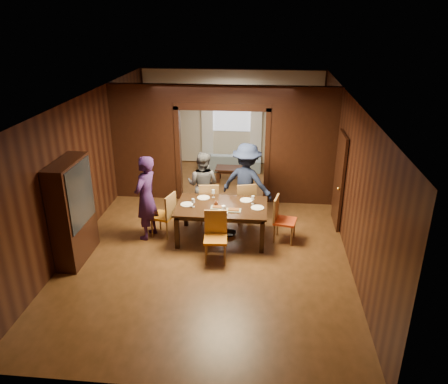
# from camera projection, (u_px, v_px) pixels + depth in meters

# --- Properties ---
(floor) EXTENTS (9.00, 9.00, 0.00)m
(floor) POSITION_uv_depth(u_px,v_px,m) (215.00, 228.00, 9.77)
(floor) COLOR #4B2F15
(floor) RESTS_ON ground
(ceiling) EXTENTS (5.50, 9.00, 0.02)m
(ceiling) POSITION_uv_depth(u_px,v_px,m) (214.00, 98.00, 8.64)
(ceiling) COLOR silver
(ceiling) RESTS_ON room_walls
(room_walls) EXTENTS (5.52, 9.01, 2.90)m
(room_walls) POSITION_uv_depth(u_px,v_px,m) (223.00, 140.00, 10.91)
(room_walls) COLOR black
(room_walls) RESTS_ON floor
(person_purple) EXTENTS (0.60, 0.76, 1.81)m
(person_purple) POSITION_uv_depth(u_px,v_px,m) (146.00, 198.00, 9.06)
(person_purple) COLOR #361A4D
(person_purple) RESTS_ON floor
(person_grey) EXTENTS (0.89, 0.76, 1.58)m
(person_grey) POSITION_uv_depth(u_px,v_px,m) (203.00, 185.00, 10.02)
(person_grey) COLOR #4D4D54
(person_grey) RESTS_ON floor
(person_navy) EXTENTS (1.34, 1.04, 1.83)m
(person_navy) POSITION_uv_depth(u_px,v_px,m) (247.00, 183.00, 9.81)
(person_navy) COLOR #161E38
(person_navy) RESTS_ON floor
(sofa) EXTENTS (1.86, 0.76, 0.54)m
(sofa) POSITION_uv_depth(u_px,v_px,m) (230.00, 161.00, 13.19)
(sofa) COLOR #7B92A1
(sofa) RESTS_ON floor
(serving_bowl) EXTENTS (0.29, 0.29, 0.07)m
(serving_bowl) POSITION_uv_depth(u_px,v_px,m) (230.00, 202.00, 9.14)
(serving_bowl) COLOR black
(serving_bowl) RESTS_ON dining_table
(dining_table) EXTENTS (1.88, 1.17, 0.76)m
(dining_table) POSITION_uv_depth(u_px,v_px,m) (222.00, 222.00, 9.19)
(dining_table) COLOR black
(dining_table) RESTS_ON floor
(coffee_table) EXTENTS (0.80, 0.50, 0.40)m
(coffee_table) POSITION_uv_depth(u_px,v_px,m) (230.00, 174.00, 12.35)
(coffee_table) COLOR black
(coffee_table) RESTS_ON floor
(chair_left) EXTENTS (0.54, 0.54, 0.97)m
(chair_left) POSITION_uv_depth(u_px,v_px,m) (163.00, 214.00, 9.29)
(chair_left) COLOR orange
(chair_left) RESTS_ON floor
(chair_right) EXTENTS (0.52, 0.52, 0.97)m
(chair_right) POSITION_uv_depth(u_px,v_px,m) (285.00, 220.00, 9.06)
(chair_right) COLOR red
(chair_right) RESTS_ON floor
(chair_far_l) EXTENTS (0.49, 0.49, 0.97)m
(chair_far_l) POSITION_uv_depth(u_px,v_px,m) (209.00, 202.00, 9.91)
(chair_far_l) COLOR orange
(chair_far_l) RESTS_ON floor
(chair_far_r) EXTENTS (0.54, 0.54, 0.97)m
(chair_far_r) POSITION_uv_depth(u_px,v_px,m) (245.00, 201.00, 9.92)
(chair_far_r) COLOR orange
(chair_far_r) RESTS_ON floor
(chair_near) EXTENTS (0.47, 0.47, 0.97)m
(chair_near) POSITION_uv_depth(u_px,v_px,m) (215.00, 238.00, 8.36)
(chair_near) COLOR orange
(chair_near) RESTS_ON floor
(hutch) EXTENTS (0.40, 1.20, 2.00)m
(hutch) POSITION_uv_depth(u_px,v_px,m) (72.00, 211.00, 8.24)
(hutch) COLOR black
(hutch) RESTS_ON floor
(door_right) EXTENTS (0.06, 0.90, 2.10)m
(door_right) POSITION_uv_depth(u_px,v_px,m) (339.00, 180.00, 9.58)
(door_right) COLOR black
(door_right) RESTS_ON floor
(window_far) EXTENTS (1.20, 0.03, 1.30)m
(window_far) POSITION_uv_depth(u_px,v_px,m) (232.00, 110.00, 13.18)
(window_far) COLOR silver
(window_far) RESTS_ON back_wall
(curtain_left) EXTENTS (0.35, 0.06, 2.40)m
(curtain_left) POSITION_uv_depth(u_px,v_px,m) (207.00, 124.00, 13.39)
(curtain_left) COLOR white
(curtain_left) RESTS_ON back_wall
(curtain_right) EXTENTS (0.35, 0.06, 2.40)m
(curtain_right) POSITION_uv_depth(u_px,v_px,m) (256.00, 125.00, 13.25)
(curtain_right) COLOR white
(curtain_right) RESTS_ON back_wall
(plate_left) EXTENTS (0.27, 0.27, 0.01)m
(plate_left) POSITION_uv_depth(u_px,v_px,m) (187.00, 204.00, 9.10)
(plate_left) COLOR silver
(plate_left) RESTS_ON dining_table
(plate_far_l) EXTENTS (0.27, 0.27, 0.01)m
(plate_far_l) POSITION_uv_depth(u_px,v_px,m) (203.00, 198.00, 9.42)
(plate_far_l) COLOR white
(plate_far_l) RESTS_ON dining_table
(plate_far_r) EXTENTS (0.27, 0.27, 0.01)m
(plate_far_r) POSITION_uv_depth(u_px,v_px,m) (246.00, 200.00, 9.29)
(plate_far_r) COLOR white
(plate_far_r) RESTS_ON dining_table
(plate_right) EXTENTS (0.27, 0.27, 0.01)m
(plate_right) POSITION_uv_depth(u_px,v_px,m) (257.00, 208.00, 8.94)
(plate_right) COLOR white
(plate_right) RESTS_ON dining_table
(plate_near) EXTENTS (0.27, 0.27, 0.01)m
(plate_near) POSITION_uv_depth(u_px,v_px,m) (221.00, 212.00, 8.73)
(plate_near) COLOR white
(plate_near) RESTS_ON dining_table
(platter_a) EXTENTS (0.30, 0.20, 0.04)m
(platter_a) POSITION_uv_depth(u_px,v_px,m) (218.00, 207.00, 8.94)
(platter_a) COLOR gray
(platter_a) RESTS_ON dining_table
(platter_b) EXTENTS (0.30, 0.20, 0.04)m
(platter_b) POSITION_uv_depth(u_px,v_px,m) (234.00, 210.00, 8.82)
(platter_b) COLOR gray
(platter_b) RESTS_ON dining_table
(wineglass_left) EXTENTS (0.08, 0.08, 0.18)m
(wineglass_left) POSITION_uv_depth(u_px,v_px,m) (193.00, 203.00, 8.96)
(wineglass_left) COLOR silver
(wineglass_left) RESTS_ON dining_table
(wineglass_far) EXTENTS (0.08, 0.08, 0.18)m
(wineglass_far) POSITION_uv_depth(u_px,v_px,m) (213.00, 194.00, 9.40)
(wineglass_far) COLOR silver
(wineglass_far) RESTS_ON dining_table
(wineglass_right) EXTENTS (0.08, 0.08, 0.18)m
(wineglass_right) POSITION_uv_depth(u_px,v_px,m) (253.00, 200.00, 9.10)
(wineglass_right) COLOR white
(wineglass_right) RESTS_ON dining_table
(tumbler) EXTENTS (0.07, 0.07, 0.14)m
(tumbler) POSITION_uv_depth(u_px,v_px,m) (223.00, 209.00, 8.74)
(tumbler) COLOR silver
(tumbler) RESTS_ON dining_table
(condiment_jar) EXTENTS (0.08, 0.08, 0.11)m
(condiment_jar) POSITION_uv_depth(u_px,v_px,m) (216.00, 204.00, 9.01)
(condiment_jar) COLOR #4A2111
(condiment_jar) RESTS_ON dining_table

